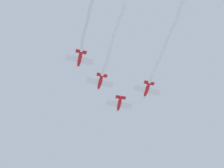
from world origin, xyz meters
name	(u,v)px	position (x,y,z in m)	size (l,w,h in m)	color
airplane_lead	(119,104)	(1.26, 1.56, 86.43)	(5.21, 6.79, 1.68)	red
airplane_left_wing	(100,82)	(-5.79, 5.33, 86.43)	(5.20, 6.73, 1.68)	red
smoke_trail_left_wing	(113,40)	(-15.99, 0.66, 87.46)	(16.65, 8.53, 2.81)	white
airplane_right_wing	(147,90)	(-1.75, -5.83, 86.73)	(5.20, 6.72, 1.68)	red
smoke_trail_right_wing	(176,20)	(-19.17, -14.17, 86.51)	(31.20, 15.39, 1.53)	white
airplane_slot	(80,59)	(-12.83, 9.10, 86.13)	(5.20, 6.75, 1.68)	red
smoke_trail_slot	(93,3)	(-25.55, 3.77, 87.51)	(21.47, 10.37, 3.76)	white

